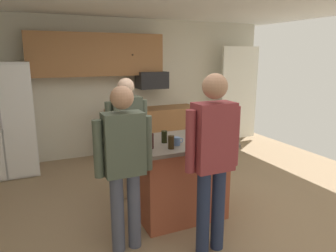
# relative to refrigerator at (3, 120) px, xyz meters

# --- Properties ---
(floor) EXTENTS (7.04, 7.04, 0.00)m
(floor) POSITION_rel_refrigerator_xyz_m (2.00, -2.38, -0.91)
(floor) COLOR #937A5B
(floor) RESTS_ON ground
(back_wall) EXTENTS (6.40, 0.10, 2.60)m
(back_wall) POSITION_rel_refrigerator_xyz_m (2.00, 0.42, 0.39)
(back_wall) COLOR beige
(back_wall) RESTS_ON ground
(french_door_window_panel) EXTENTS (0.90, 0.06, 2.00)m
(french_door_window_panel) POSITION_rel_refrigerator_xyz_m (4.60, 0.02, 0.19)
(french_door_window_panel) COLOR white
(french_door_window_panel) RESTS_ON ground
(cabinet_run_upper) EXTENTS (2.40, 0.38, 0.75)m
(cabinet_run_upper) POSITION_rel_refrigerator_xyz_m (1.60, 0.22, 1.02)
(cabinet_run_upper) COLOR #936038
(cabinet_run_lower) EXTENTS (1.80, 0.63, 0.90)m
(cabinet_run_lower) POSITION_rel_refrigerator_xyz_m (2.60, 0.10, -0.46)
(cabinet_run_lower) COLOR #936038
(cabinet_run_lower) RESTS_ON ground
(refrigerator) EXTENTS (0.94, 0.76, 1.82)m
(refrigerator) POSITION_rel_refrigerator_xyz_m (0.00, 0.00, 0.00)
(refrigerator) COLOR white
(refrigerator) RESTS_ON ground
(microwave_over_range) EXTENTS (0.56, 0.40, 0.32)m
(microwave_over_range) POSITION_rel_refrigerator_xyz_m (2.60, 0.12, 0.54)
(microwave_over_range) COLOR black
(kitchen_island) EXTENTS (1.14, 0.88, 0.94)m
(kitchen_island) POSITION_rel_refrigerator_xyz_m (1.99, -2.33, -0.43)
(kitchen_island) COLOR #9E4C33
(kitchen_island) RESTS_ON ground
(person_host_foreground) EXTENTS (0.57, 0.22, 1.64)m
(person_host_foreground) POSITION_rel_refrigerator_xyz_m (1.57, -1.62, 0.03)
(person_host_foreground) COLOR tan
(person_host_foreground) RESTS_ON ground
(person_guest_by_door) EXTENTS (0.57, 0.22, 1.65)m
(person_guest_by_door) POSITION_rel_refrigerator_xyz_m (1.21, -2.75, 0.04)
(person_guest_by_door) COLOR #4C5166
(person_guest_by_door) RESTS_ON ground
(person_elder_center) EXTENTS (0.57, 0.23, 1.76)m
(person_elder_center) POSITION_rel_refrigerator_xyz_m (1.96, -3.12, 0.12)
(person_elder_center) COLOR #232D4C
(person_elder_center) RESTS_ON ground
(glass_short_whisky) EXTENTS (0.07, 0.07, 0.14)m
(glass_short_whisky) POSITION_rel_refrigerator_xyz_m (1.77, -2.60, 0.10)
(glass_short_whisky) COLOR black
(glass_short_whisky) RESTS_ON kitchen_island
(mug_blue_stoneware) EXTENTS (0.12, 0.08, 0.09)m
(mug_blue_stoneware) POSITION_rel_refrigerator_xyz_m (1.88, -2.51, 0.08)
(mug_blue_stoneware) COLOR #4C6B99
(mug_blue_stoneware) RESTS_ON kitchen_island
(glass_pilsner) EXTENTS (0.07, 0.07, 0.16)m
(glass_pilsner) POSITION_rel_refrigerator_xyz_m (1.57, -2.50, 0.11)
(glass_pilsner) COLOR #321414
(glass_pilsner) RESTS_ON kitchen_island
(glass_stout_tall) EXTENTS (0.07, 0.07, 0.14)m
(glass_stout_tall) POSITION_rel_refrigerator_xyz_m (1.79, -2.36, 0.10)
(glass_stout_tall) COLOR black
(glass_stout_tall) RESTS_ON kitchen_island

